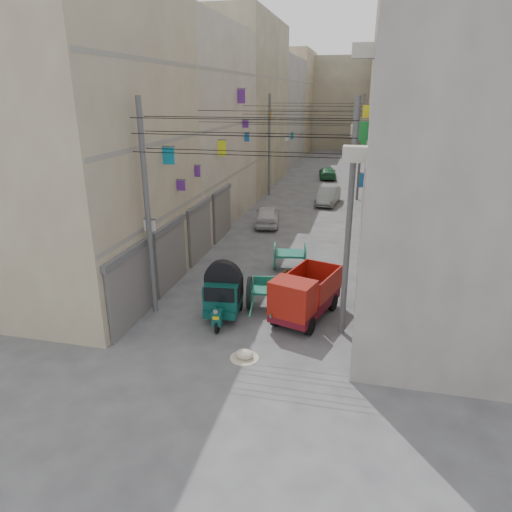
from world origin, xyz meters
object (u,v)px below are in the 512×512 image
(horse, at_px, (287,295))
(distant_car_white, at_px, (267,216))
(feed_sack, at_px, (244,354))
(second_cart, at_px, (290,255))
(distant_car_green, at_px, (328,173))
(auto_rickshaw, at_px, (223,292))
(tonga_cart, at_px, (264,293))
(mini_truck, at_px, (302,299))
(distant_car_grey, at_px, (328,196))

(horse, distance_m, distant_car_white, 12.45)
(horse, bearing_deg, feed_sack, 57.74)
(second_cart, bearing_deg, distant_car_green, 81.77)
(auto_rickshaw, bearing_deg, horse, 14.62)
(tonga_cart, relative_size, horse, 1.62)
(mini_truck, xyz_separation_m, distant_car_green, (-1.57, 30.52, -0.35))
(mini_truck, relative_size, second_cart, 2.16)
(mini_truck, xyz_separation_m, horse, (-0.64, 0.59, -0.15))
(mini_truck, relative_size, horse, 2.03)
(auto_rickshaw, height_order, distant_car_green, auto_rickshaw)
(distant_car_grey, bearing_deg, mini_truck, -82.79)
(auto_rickshaw, distance_m, mini_truck, 2.93)
(tonga_cart, distance_m, distant_car_white, 12.03)
(second_cart, distance_m, feed_sack, 8.16)
(mini_truck, bearing_deg, distant_car_green, 109.97)
(mini_truck, relative_size, feed_sack, 6.28)
(second_cart, height_order, feed_sack, second_cart)
(distant_car_white, bearing_deg, distant_car_green, -106.46)
(second_cart, height_order, horse, horse)
(second_cart, bearing_deg, horse, -91.13)
(mini_truck, height_order, second_cart, mini_truck)
(auto_rickshaw, bearing_deg, distant_car_grey, 77.33)
(distant_car_green, bearing_deg, second_cart, 82.93)
(distant_car_white, distance_m, distant_car_green, 18.07)
(tonga_cart, height_order, feed_sack, tonga_cart)
(distant_car_grey, bearing_deg, horse, -84.68)
(auto_rickshaw, distance_m, second_cart, 5.76)
(auto_rickshaw, xyz_separation_m, distant_car_white, (-1.00, 12.87, -0.38))
(auto_rickshaw, bearing_deg, feed_sack, -66.44)
(auto_rickshaw, height_order, horse, auto_rickshaw)
(second_cart, distance_m, horse, 4.69)
(second_cart, relative_size, feed_sack, 2.91)
(second_cart, bearing_deg, distant_car_grey, 78.49)
(auto_rickshaw, xyz_separation_m, distant_car_grey, (2.30, 19.69, -0.36))
(auto_rickshaw, relative_size, distant_car_grey, 0.63)
(auto_rickshaw, height_order, mini_truck, mini_truck)
(second_cart, height_order, distant_car_white, second_cart)
(mini_truck, relative_size, distant_car_green, 0.95)
(horse, xyz_separation_m, distant_car_white, (-3.28, 12.01, -0.14))
(feed_sack, bearing_deg, second_cart, 88.91)
(feed_sack, height_order, horse, horse)
(feed_sack, height_order, distant_car_white, distant_car_white)
(tonga_cart, distance_m, distant_car_grey, 18.64)
(tonga_cart, bearing_deg, feed_sack, -95.83)
(tonga_cart, distance_m, distant_car_green, 29.71)
(second_cart, bearing_deg, mini_truck, -85.23)
(horse, bearing_deg, distant_car_white, -94.21)
(tonga_cart, relative_size, feed_sack, 5.03)
(feed_sack, bearing_deg, distant_car_white, 99.15)
(tonga_cart, xyz_separation_m, horse, (0.93, -0.21, 0.10))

